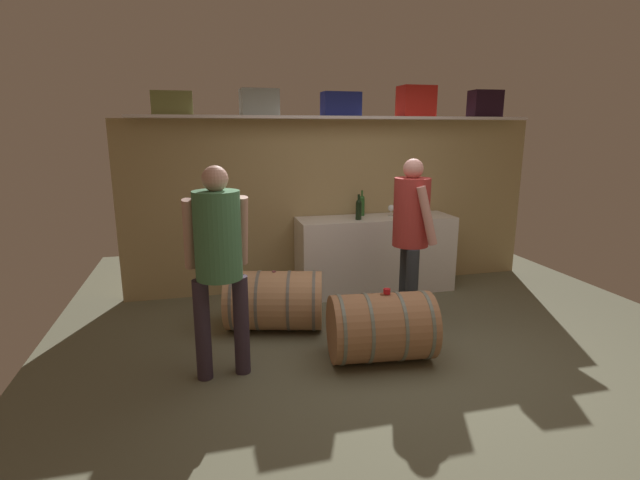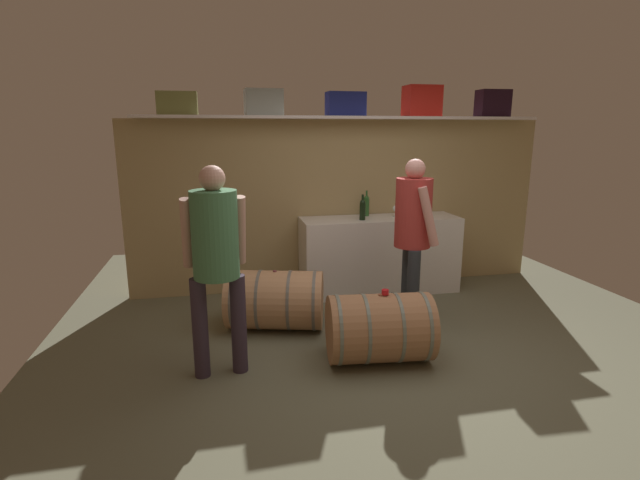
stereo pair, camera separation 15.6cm
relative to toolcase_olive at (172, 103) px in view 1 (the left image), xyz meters
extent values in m
cube|color=#64654E|center=(1.86, -1.45, -2.21)|extent=(6.29, 7.46, 0.02)
cube|color=tan|center=(1.86, 0.15, -1.18)|extent=(5.09, 0.10, 2.05)
cube|color=silver|center=(1.86, 0.00, -0.14)|extent=(4.69, 0.40, 0.03)
cube|color=olive|center=(0.00, 0.00, 0.00)|extent=(0.42, 0.22, 0.24)
cube|color=gray|center=(0.92, 0.00, 0.02)|extent=(0.42, 0.29, 0.28)
cube|color=navy|center=(1.85, 0.00, 0.01)|extent=(0.44, 0.23, 0.27)
cube|color=red|center=(2.79, 0.00, 0.06)|extent=(0.40, 0.29, 0.36)
cube|color=black|center=(3.72, 0.00, 0.04)|extent=(0.39, 0.26, 0.32)
cube|color=white|center=(2.25, -0.19, -1.74)|extent=(1.89, 0.55, 0.91)
cylinder|color=black|center=(2.00, -0.28, -1.20)|extent=(0.07, 0.07, 0.19)
sphere|color=black|center=(2.00, -0.28, -1.09)|extent=(0.06, 0.06, 0.06)
cylinder|color=black|center=(2.00, -0.28, -1.04)|extent=(0.03, 0.03, 0.09)
cylinder|color=#2A5D27|center=(2.12, -0.03, -1.19)|extent=(0.07, 0.07, 0.20)
sphere|color=#2A5D27|center=(2.12, -0.03, -1.08)|extent=(0.06, 0.06, 0.06)
cylinder|color=#2A5D27|center=(2.12, -0.03, -1.03)|extent=(0.02, 0.02, 0.09)
cylinder|color=white|center=(2.45, -0.15, -1.29)|extent=(0.08, 0.08, 0.00)
cylinder|color=white|center=(2.45, -0.15, -1.25)|extent=(0.01, 0.01, 0.07)
sphere|color=white|center=(2.45, -0.15, -1.19)|extent=(0.08, 0.08, 0.08)
sphere|color=#61072E|center=(2.45, -0.15, -1.20)|extent=(0.05, 0.05, 0.05)
cylinder|color=#A8744E|center=(1.66, -1.91, -1.90)|extent=(0.92, 0.66, 0.58)
cylinder|color=slate|center=(1.30, -1.87, -1.90)|extent=(0.09, 0.59, 0.59)
cylinder|color=slate|center=(1.53, -1.89, -1.90)|extent=(0.09, 0.59, 0.59)
cylinder|color=slate|center=(1.80, -1.92, -1.90)|extent=(0.09, 0.59, 0.59)
cylinder|color=slate|center=(2.02, -1.94, -1.90)|extent=(0.09, 0.59, 0.59)
cylinder|color=#94543C|center=(1.66, -1.91, -1.61)|extent=(0.04, 0.04, 0.01)
cylinder|color=tan|center=(0.88, -1.04, -1.91)|extent=(1.04, 0.79, 0.58)
cylinder|color=slate|center=(0.51, -0.94, -1.91)|extent=(0.18, 0.58, 0.59)
cylinder|color=slate|center=(0.74, -1.00, -1.91)|extent=(0.18, 0.58, 0.59)
cylinder|color=slate|center=(1.03, -1.08, -1.91)|extent=(0.18, 0.58, 0.59)
cylinder|color=slate|center=(1.26, -1.14, -1.91)|extent=(0.18, 0.58, 0.59)
cylinder|color=brown|center=(0.88, -1.04, -1.61)|extent=(0.04, 0.04, 0.01)
cylinder|color=red|center=(1.70, -1.91, -1.59)|extent=(0.06, 0.06, 0.04)
cylinder|color=#352938|center=(0.50, -1.84, -1.79)|extent=(0.12, 0.12, 0.82)
cylinder|color=#352938|center=(0.19, -1.87, -1.79)|extent=(0.12, 0.12, 0.82)
cylinder|color=#457B51|center=(0.35, -1.85, -1.05)|extent=(0.35, 0.35, 0.67)
sphere|color=tan|center=(0.35, -1.85, -0.62)|extent=(0.19, 0.19, 0.19)
cylinder|color=tan|center=(0.54, -1.74, -1.05)|extent=(0.10, 0.22, 0.57)
cylinder|color=tan|center=(0.14, -1.77, -1.05)|extent=(0.10, 0.22, 0.57)
cylinder|color=#2C323A|center=(2.19, -1.36, -1.80)|extent=(0.12, 0.12, 0.81)
cylinder|color=#2C323A|center=(2.25, -1.07, -1.80)|extent=(0.12, 0.12, 0.81)
cylinder|color=#B03330|center=(2.22, -1.21, -1.06)|extent=(0.35, 0.35, 0.67)
sphere|color=#D69489|center=(2.22, -1.21, -0.64)|extent=(0.19, 0.19, 0.19)
cylinder|color=#D69489|center=(2.28, -1.43, -1.06)|extent=(0.24, 0.13, 0.57)
cylinder|color=#D69489|center=(2.36, -1.04, -1.06)|extent=(0.26, 0.13, 0.56)
camera|label=1|loc=(0.24, -5.42, -0.27)|focal=26.65mm
camera|label=2|loc=(0.39, -5.45, -0.27)|focal=26.65mm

